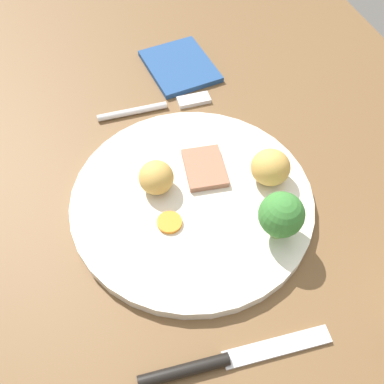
{
  "coord_description": "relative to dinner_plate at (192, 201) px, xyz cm",
  "views": [
    {
      "loc": [
        25.39,
        -6.82,
        46.43
      ],
      "look_at": [
        -2.54,
        2.79,
        6.0
      ],
      "focal_mm": 41.88,
      "sensor_mm": 36.0,
      "label": 1
    }
  ],
  "objects": [
    {
      "name": "broccoli_floret",
      "position": [
        7.36,
        7.06,
        4.08
      ],
      "size": [
        4.77,
        4.77,
        5.89
      ],
      "color": "#8CB766",
      "rests_on": "dinner_plate"
    },
    {
      "name": "fork",
      "position": [
        -16.56,
        1.04,
        -0.31
      ],
      "size": [
        2.21,
        15.3,
        0.9
      ],
      "rotation": [
        0.0,
        0.0,
        1.52
      ],
      "color": "silver",
      "rests_on": "dining_table"
    },
    {
      "name": "dining_table",
      "position": [
        2.54,
        -2.79,
        -2.5
      ],
      "size": [
        120.0,
        84.0,
        3.6
      ],
      "primitive_type": "cube",
      "color": "brown",
      "rests_on": "ground"
    },
    {
      "name": "folded_napkin",
      "position": [
        -23.8,
        6.27,
        -0.3
      ],
      "size": [
        11.86,
        10.08,
        0.8
      ],
      "primitive_type": "cube",
      "rotation": [
        0.0,
        0.0,
        0.1
      ],
      "color": "navy",
      "rests_on": "dining_table"
    },
    {
      "name": "dinner_plate",
      "position": [
        0.0,
        0.0,
        0.0
      ],
      "size": [
        27.7,
        27.7,
        1.4
      ],
      "primitive_type": "cylinder",
      "color": "silver",
      "rests_on": "dining_table"
    },
    {
      "name": "knife",
      "position": [
        17.74,
        -3.46,
        -0.25
      ],
      "size": [
        2.98,
        18.56,
        1.2
      ],
      "rotation": [
        0.0,
        0.0,
        1.49
      ],
      "color": "black",
      "rests_on": "dining_table"
    },
    {
      "name": "meat_slice_main",
      "position": [
        -3.28,
        2.71,
        1.1
      ],
      "size": [
        6.65,
        5.39,
        0.8
      ],
      "primitive_type": "cube",
      "rotation": [
        0.0,
        0.0,
        6.14
      ],
      "color": "#9E664C",
      "rests_on": "dinner_plate"
    },
    {
      "name": "carrot_coin_front",
      "position": [
        2.17,
        -3.47,
        0.93
      ],
      "size": [
        2.76,
        2.76,
        0.45
      ],
      "primitive_type": "cylinder",
      "color": "orange",
      "rests_on": "dinner_plate"
    },
    {
      "name": "roast_potato_right",
      "position": [
        0.36,
        9.31,
        2.77
      ],
      "size": [
        6.17,
        6.2,
        4.15
      ],
      "primitive_type": "ellipsoid",
      "rotation": [
        0.0,
        0.0,
        2.55
      ],
      "color": "tan",
      "rests_on": "dinner_plate"
    },
    {
      "name": "roast_potato_left",
      "position": [
        -2.63,
        -3.36,
        2.57
      ],
      "size": [
        4.8,
        4.73,
        3.73
      ],
      "primitive_type": "ellipsoid",
      "rotation": [
        0.0,
        0.0,
        4.51
      ],
      "color": "tan",
      "rests_on": "dinner_plate"
    }
  ]
}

